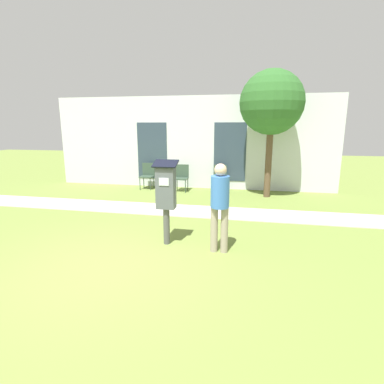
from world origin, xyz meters
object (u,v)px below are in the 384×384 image
(outdoor_chair_middle, at_px, (182,176))
(outdoor_chair_right, at_px, (220,176))
(parking_meter, at_px, (166,191))
(person_standing, at_px, (220,201))
(outdoor_chair_left, at_px, (148,174))

(outdoor_chair_middle, height_order, outdoor_chair_right, same)
(parking_meter, height_order, person_standing, parking_meter)
(outdoor_chair_right, bearing_deg, person_standing, -82.61)
(parking_meter, xyz_separation_m, outdoor_chair_left, (-2.08, 4.80, -0.49))
(parking_meter, bearing_deg, outdoor_chair_right, 84.17)
(outdoor_chair_middle, bearing_deg, outdoor_chair_left, 153.65)
(person_standing, xyz_separation_m, outdoor_chair_right, (-0.53, 4.93, -0.40))
(person_standing, relative_size, outdoor_chair_middle, 1.76)
(parking_meter, xyz_separation_m, outdoor_chair_middle, (-0.80, 4.64, -0.49))
(outdoor_chair_left, distance_m, outdoor_chair_middle, 1.29)
(person_standing, height_order, outdoor_chair_right, person_standing)
(parking_meter, relative_size, outdoor_chair_left, 1.77)
(outdoor_chair_left, bearing_deg, outdoor_chair_middle, -13.51)
(person_standing, bearing_deg, outdoor_chair_middle, 117.02)
(person_standing, height_order, outdoor_chair_middle, person_standing)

